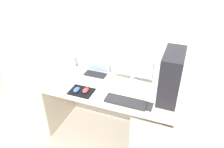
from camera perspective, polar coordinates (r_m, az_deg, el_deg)
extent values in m
plane|color=#9E9384|center=(2.87, 0.00, -15.77)|extent=(8.00, 8.00, 0.00)
cube|color=silver|center=(2.42, 2.99, 11.89)|extent=(4.00, 0.04, 2.60)
cube|color=beige|center=(2.40, 0.00, -4.03)|extent=(1.45, 0.62, 0.03)
cube|color=beige|center=(2.90, -13.47, -6.94)|extent=(0.02, 0.62, 0.70)
cube|color=beige|center=(2.54, 15.81, -14.01)|extent=(0.02, 0.62, 0.70)
cube|color=beige|center=(2.31, 9.56, -17.50)|extent=(0.40, 0.01, 0.56)
cube|color=black|center=(2.19, 15.23, -0.59)|extent=(0.19, 0.42, 0.51)
cylinder|color=#B7BCC6|center=(2.48, 5.25, -2.15)|extent=(0.20, 0.20, 0.01)
cylinder|color=#B7BCC6|center=(2.46, 5.30, -1.21)|extent=(0.04, 0.04, 0.09)
cube|color=#B7BCC6|center=(2.35, 5.47, 2.64)|extent=(0.44, 0.02, 0.30)
cube|color=#B2C6EA|center=(2.34, 5.40, 2.53)|extent=(0.41, 0.00, 0.27)
cube|color=#B7BCC6|center=(2.60, -4.56, -0.42)|extent=(0.31, 0.21, 0.01)
cube|color=black|center=(2.61, -4.41, -0.10)|extent=(0.27, 0.13, 0.00)
cube|color=#B7BCC6|center=(2.61, -3.95, 2.35)|extent=(0.31, 0.07, 0.20)
cube|color=#ADC1E5|center=(2.60, -4.01, 2.25)|extent=(0.29, 0.05, 0.17)
cylinder|color=silver|center=(2.75, -10.63, 2.98)|extent=(0.10, 0.10, 0.17)
cube|color=#232326|center=(2.18, 3.62, -7.21)|extent=(0.42, 0.14, 0.02)
cube|color=black|center=(2.36, -7.97, -4.52)|extent=(0.26, 0.20, 0.00)
ellipsoid|color=#B23333|center=(2.33, -6.91, -4.24)|extent=(0.06, 0.10, 0.03)
ellipsoid|color=#2D51B2|center=(2.36, -9.26, -4.07)|extent=(0.06, 0.10, 0.03)
cube|color=#232326|center=(2.16, 9.65, -8.40)|extent=(0.07, 0.13, 0.01)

